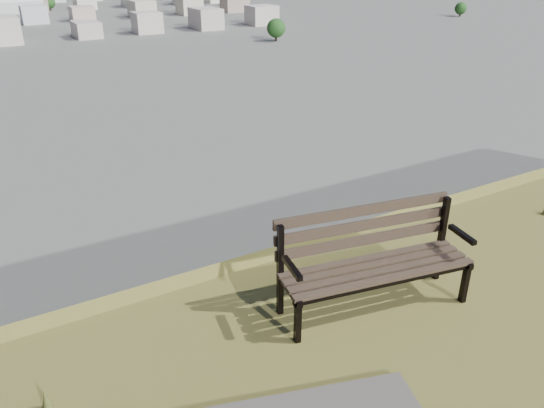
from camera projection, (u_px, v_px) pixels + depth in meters
park_bench at (372, 254)px, 5.08m from camera, size 1.94×0.92×0.98m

